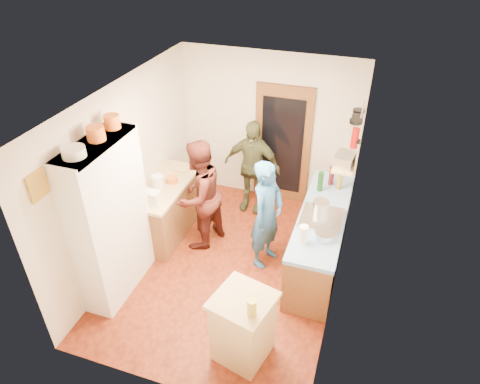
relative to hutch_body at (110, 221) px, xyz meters
The scene contains 44 objects.
floor 1.89m from the hutch_body, 31.61° to the left, with size 3.00×4.00×0.02m, color maroon.
ceiling 2.15m from the hutch_body, 31.61° to the left, with size 3.00×4.00×0.02m, color silver.
wall_back 3.10m from the hutch_body, 65.17° to the left, with size 3.00×0.02×2.60m, color silver.
wall_front 1.79m from the hutch_body, 42.95° to the right, with size 3.00×0.02×2.60m, color silver.
wall_left 0.85m from the hutch_body, 104.71° to the left, with size 0.02×4.00×2.60m, color silver.
wall_right 2.93m from the hutch_body, 15.89° to the left, with size 0.02×4.00×2.60m, color silver.
door_frame 3.17m from the hutch_body, 60.77° to the left, with size 0.95×0.06×2.10m, color brown.
door_glass 3.14m from the hutch_body, 60.46° to the left, with size 0.70×0.02×1.70m, color black.
hutch_body is the anchor object (origin of this frame).
hutch_top_shelf 1.08m from the hutch_body, ahead, with size 0.40×1.14×0.04m, color white.
plate_stack 1.20m from the hutch_body, 90.00° to the right, with size 0.25×0.25×0.10m, color white.
orange_pot_a 1.18m from the hutch_body, 90.00° to the left, with size 0.21×0.21×0.17m, color orange.
orange_pot_b 1.25m from the hutch_body, 90.00° to the left, with size 0.19×0.19×0.17m, color orange.
left_counter_base 1.42m from the hutch_body, 85.43° to the left, with size 0.60×1.40×0.85m, color brown.
left_counter_top 1.27m from the hutch_body, 85.43° to the left, with size 0.64×1.44×0.05m, color tan.
toaster 0.79m from the hutch_body, 78.90° to the left, with size 0.25×0.17×0.19m, color white.
kettle 1.17m from the hutch_body, 87.54° to the left, with size 0.17×0.17×0.20m, color white.
orange_bowl 1.38m from the hutch_body, 82.44° to the left, with size 0.18×0.18×0.08m, color orange.
chopping_board 1.76m from the hutch_body, 86.08° to the left, with size 0.30×0.22×0.03m, color tan.
right_counter_base 2.90m from the hutch_body, 27.47° to the left, with size 0.60×2.20×0.84m, color brown.
right_counter_top 2.83m from the hutch_body, 27.47° to the left, with size 0.62×2.22×0.06m, color blue.
hob 2.75m from the hutch_body, 24.53° to the left, with size 0.55×0.58×0.04m, color silver.
pot_on_hob 2.77m from the hutch_body, 27.74° to the left, with size 0.22×0.22×0.14m, color silver.
bottle_a 2.98m from the hutch_body, 38.00° to the left, with size 0.08×0.08×0.31m, color #143F14.
bottle_b 3.22m from the hutch_body, 39.65° to the left, with size 0.08×0.08×0.31m, color #591419.
bottle_c 3.27m from the hutch_body, 37.14° to the left, with size 0.08×0.08×0.34m, color olive.
paper_towel 2.42m from the hutch_body, 14.06° to the left, with size 0.12×0.12×0.25m, color white.
mixing_bowl 2.71m from the hutch_body, 16.27° to the left, with size 0.26×0.26×0.10m, color silver.
island_base 2.12m from the hutch_body, 15.51° to the right, with size 0.55×0.55×0.86m, color tan.
island_top 2.02m from the hutch_body, 15.51° to the right, with size 0.62×0.62×0.05m, color tan.
cutting_board 1.97m from the hutch_body, 14.09° to the right, with size 0.35×0.28×0.02m, color white.
oil_jar 2.20m from the hutch_body, 18.50° to the right, with size 0.10×0.10×0.20m, color #AD9E2D.
pan_rail 3.73m from the hutch_body, 40.11° to the left, with size 0.02×0.02×0.65m, color silver.
pan_hang_a 3.55m from the hutch_body, 38.53° to the left, with size 0.18×0.18×0.05m, color black.
pan_hang_b 3.67m from the hutch_body, 41.04° to the left, with size 0.16×0.16×0.05m, color black.
pan_hang_c 3.80m from the hutch_body, 43.36° to the left, with size 0.17×0.17×0.05m, color black.
wall_shelf 3.01m from the hutch_body, 25.09° to the left, with size 0.26×0.42×0.03m, color tan.
radio 3.03m from the hutch_body, 25.09° to the left, with size 0.22×0.30×0.15m, color silver.
ext_bracket 3.75m from the hutch_body, 42.07° to the left, with size 0.06×0.10×0.04m, color black.
fire_extinguisher 3.71m from the hutch_body, 42.69° to the left, with size 0.11×0.11×0.32m, color red.
picture_frame 1.22m from the hutch_body, 103.50° to the right, with size 0.03×0.25×0.30m, color gold.
person_hob 2.08m from the hutch_body, 30.85° to the left, with size 0.61×0.40×1.66m, color #295B97.
person_left 1.44m from the hutch_body, 58.64° to the left, with size 0.84×0.66×1.74m, color #431913.
person_back 2.61m from the hutch_body, 63.20° to the left, with size 0.96×0.40×1.64m, color #3C4025.
Camera 1 is at (1.61, -4.34, 4.39)m, focal length 32.00 mm.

